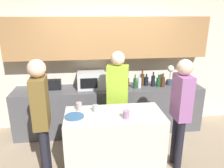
% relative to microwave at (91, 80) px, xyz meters
% --- Properties ---
extents(back_wall, '(6.40, 0.40, 2.70)m').
position_rel_microwave_xyz_m(back_wall, '(0.34, 0.23, 0.49)').
color(back_wall, beige).
rests_on(back_wall, ground_plane).
extents(back_counter, '(3.60, 0.62, 0.89)m').
position_rel_microwave_xyz_m(back_counter, '(0.34, -0.04, -0.60)').
color(back_counter, '#4C4C51').
rests_on(back_counter, ground_plane).
extents(kitchen_island, '(1.36, 0.66, 0.94)m').
position_rel_microwave_xyz_m(kitchen_island, '(0.27, -1.28, -0.57)').
color(kitchen_island, beige).
rests_on(kitchen_island, ground_plane).
extents(microwave, '(0.52, 0.39, 0.30)m').
position_rel_microwave_xyz_m(microwave, '(0.00, 0.00, 0.00)').
color(microwave, '#B7BABC').
rests_on(microwave, back_counter).
extents(toaster, '(0.26, 0.16, 0.18)m').
position_rel_microwave_xyz_m(toaster, '(-0.70, 0.00, -0.06)').
color(toaster, black).
rests_on(toaster, back_counter).
extents(potted_plant, '(0.14, 0.14, 0.40)m').
position_rel_microwave_xyz_m(potted_plant, '(1.55, 0.00, 0.05)').
color(potted_plant, '#333D4C').
rests_on(potted_plant, back_counter).
extents(bottle_0, '(0.06, 0.06, 0.23)m').
position_rel_microwave_xyz_m(bottle_0, '(0.70, -0.00, -0.06)').
color(bottle_0, '#472814').
rests_on(bottle_0, back_counter).
extents(bottle_1, '(0.07, 0.07, 0.27)m').
position_rel_microwave_xyz_m(bottle_1, '(0.82, -0.13, -0.05)').
color(bottle_1, '#194723').
rests_on(bottle_1, back_counter).
extents(bottle_2, '(0.08, 0.08, 0.27)m').
position_rel_microwave_xyz_m(bottle_2, '(0.91, -0.10, -0.05)').
color(bottle_2, silver).
rests_on(bottle_2, back_counter).
extents(bottle_3, '(0.08, 0.08, 0.31)m').
position_rel_microwave_xyz_m(bottle_3, '(1.00, 0.03, -0.03)').
color(bottle_3, '#472814').
rests_on(bottle_3, back_counter).
extents(bottle_4, '(0.08, 0.08, 0.23)m').
position_rel_microwave_xyz_m(bottle_4, '(1.08, 0.01, -0.06)').
color(bottle_4, black).
rests_on(bottle_4, back_counter).
extents(bottle_5, '(0.08, 0.08, 0.29)m').
position_rel_microwave_xyz_m(bottle_5, '(1.20, -0.05, -0.04)').
color(bottle_5, black).
rests_on(bottle_5, back_counter).
extents(bottle_6, '(0.08, 0.08, 0.24)m').
position_rel_microwave_xyz_m(bottle_6, '(1.29, -0.09, -0.06)').
color(bottle_6, '#194723').
rests_on(bottle_6, back_counter).
extents(bottle_7, '(0.08, 0.08, 0.27)m').
position_rel_microwave_xyz_m(bottle_7, '(1.37, -0.10, -0.05)').
color(bottle_7, '#472814').
rests_on(bottle_7, back_counter).
extents(plate_on_island, '(0.26, 0.26, 0.01)m').
position_rel_microwave_xyz_m(plate_on_island, '(-0.27, -1.31, -0.10)').
color(plate_on_island, '#2D5684').
rests_on(plate_on_island, kitchen_island).
extents(cup_0, '(0.09, 0.09, 0.11)m').
position_rel_microwave_xyz_m(cup_0, '(0.41, -1.43, -0.05)').
color(cup_0, gray).
rests_on(cup_0, kitchen_island).
extents(cup_1, '(0.08, 0.08, 0.12)m').
position_rel_microwave_xyz_m(cup_1, '(-0.21, -1.10, -0.05)').
color(cup_1, '#A49195').
rests_on(cup_1, kitchen_island).
extents(cup_2, '(0.09, 0.09, 0.09)m').
position_rel_microwave_xyz_m(cup_2, '(0.02, -1.16, -0.06)').
color(cup_2, '#919CA2').
rests_on(cup_2, kitchen_island).
extents(person_left, '(0.22, 0.34, 1.68)m').
position_rel_microwave_xyz_m(person_left, '(1.23, -1.27, -0.05)').
color(person_left, black).
rests_on(person_left, ground_plane).
extents(person_center, '(0.23, 0.35, 1.73)m').
position_rel_microwave_xyz_m(person_center, '(-0.69, -1.32, -0.01)').
color(person_center, black).
rests_on(person_center, ground_plane).
extents(person_right, '(0.37, 0.26, 1.70)m').
position_rel_microwave_xyz_m(person_right, '(0.40, -0.69, -0.03)').
color(person_right, black).
rests_on(person_right, ground_plane).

